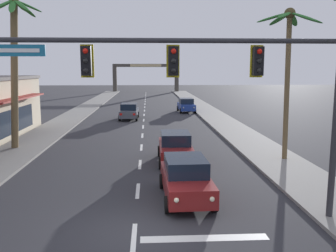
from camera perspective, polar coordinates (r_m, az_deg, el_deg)
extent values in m
plane|color=#2D2D33|center=(12.27, -5.32, -16.22)|extent=(220.00, 220.00, 0.00)
cube|color=gray|center=(32.36, 9.96, -0.34)|extent=(3.20, 110.00, 0.14)
cube|color=gray|center=(32.59, -17.84, -0.57)|extent=(3.20, 110.00, 0.14)
cube|color=silver|center=(11.90, -5.39, -17.04)|extent=(0.16, 2.00, 0.01)
cube|color=silver|center=(15.96, -4.79, -10.12)|extent=(0.16, 2.00, 0.01)
cube|color=silver|center=(20.17, -4.44, -6.04)|extent=(0.16, 2.00, 0.01)
cube|color=silver|center=(24.45, -4.22, -3.38)|extent=(0.16, 2.00, 0.01)
cube|color=silver|center=(28.76, -4.06, -1.51)|extent=(0.16, 2.00, 0.01)
cube|color=silver|center=(33.09, -3.95, -0.13)|extent=(0.16, 2.00, 0.01)
cube|color=silver|center=(37.44, -3.86, 0.92)|extent=(0.16, 2.00, 0.01)
cube|color=silver|center=(41.80, -3.79, 1.76)|extent=(0.16, 2.00, 0.01)
cube|color=silver|center=(46.17, -3.74, 2.44)|extent=(0.16, 2.00, 0.01)
cube|color=silver|center=(50.54, -3.69, 3.00)|extent=(0.16, 2.00, 0.01)
cube|color=silver|center=(54.91, -3.65, 3.48)|extent=(0.16, 2.00, 0.01)
cube|color=silver|center=(59.29, -3.62, 3.88)|extent=(0.16, 2.00, 0.01)
cube|color=silver|center=(63.67, -3.59, 4.23)|extent=(0.16, 2.00, 0.01)
cube|color=silver|center=(68.06, -3.56, 4.53)|extent=(0.16, 2.00, 0.01)
cube|color=silver|center=(72.44, -3.54, 4.80)|extent=(0.16, 2.00, 0.01)
cube|color=silver|center=(76.83, -3.52, 5.03)|extent=(0.16, 2.00, 0.01)
cube|color=silver|center=(81.22, -3.50, 5.24)|extent=(0.16, 2.00, 0.01)
cube|color=silver|center=(11.84, 5.78, -17.18)|extent=(4.00, 0.44, 0.01)
cylinder|color=#2D2D33|center=(13.38, 24.92, 0.30)|extent=(0.22, 0.22, 6.78)
cylinder|color=#2D2D33|center=(11.74, 0.84, 13.32)|extent=(10.96, 0.16, 0.16)
cube|color=black|center=(12.18, 14.00, 9.89)|extent=(0.32, 0.26, 0.92)
sphere|color=red|center=(12.06, 14.25, 11.32)|extent=(0.17, 0.17, 0.17)
sphere|color=black|center=(12.05, 14.20, 9.89)|extent=(0.17, 0.17, 0.17)
sphere|color=black|center=(12.05, 14.14, 8.47)|extent=(0.17, 0.17, 0.17)
cube|color=yellow|center=(12.34, 13.77, 9.88)|extent=(0.42, 0.03, 1.04)
cube|color=black|center=(11.68, 0.84, 10.20)|extent=(0.32, 0.26, 0.92)
sphere|color=red|center=(11.55, 0.89, 11.70)|extent=(0.17, 0.17, 0.17)
sphere|color=black|center=(11.54, 0.89, 10.22)|extent=(0.17, 0.17, 0.17)
sphere|color=black|center=(11.54, 0.89, 8.73)|extent=(0.17, 0.17, 0.17)
cube|color=yellow|center=(11.85, 0.78, 10.18)|extent=(0.42, 0.03, 1.04)
cube|color=black|center=(11.81, -12.74, 9.97)|extent=(0.32, 0.26, 0.92)
sphere|color=red|center=(11.69, -12.91, 11.45)|extent=(0.17, 0.17, 0.17)
sphere|color=black|center=(11.68, -12.86, 9.98)|extent=(0.17, 0.17, 0.17)
sphere|color=black|center=(11.67, -12.81, 8.51)|extent=(0.17, 0.17, 0.17)
cube|color=yellow|center=(11.98, -12.61, 9.96)|extent=(0.42, 0.03, 1.04)
cube|color=#196B93|center=(12.37, -22.66, 10.94)|extent=(1.71, 0.05, 0.36)
cube|color=white|center=(12.34, -22.71, 10.94)|extent=(1.37, 0.01, 0.12)
cube|color=maroon|center=(14.80, 2.84, -8.89)|extent=(1.89, 4.35, 0.72)
cube|color=black|center=(14.75, 2.78, -6.20)|extent=(1.67, 2.25, 0.64)
cylinder|color=black|center=(13.74, 7.29, -11.97)|extent=(0.24, 0.65, 0.64)
cylinder|color=black|center=(13.50, -0.06, -12.29)|extent=(0.24, 0.65, 0.64)
cylinder|color=black|center=(16.37, 5.18, -8.47)|extent=(0.24, 0.65, 0.64)
cylinder|color=black|center=(16.17, -0.92, -8.66)|extent=(0.24, 0.65, 0.64)
sphere|color=#F9EFC6|center=(12.85, 6.97, -11.38)|extent=(0.18, 0.18, 0.18)
sphere|color=#F9EFC6|center=(12.66, 1.35, -11.62)|extent=(0.18, 0.18, 0.18)
cube|color=red|center=(16.91, 4.08, -6.26)|extent=(0.24, 0.07, 0.20)
cube|color=red|center=(16.76, -0.41, -6.38)|extent=(0.24, 0.07, 0.20)
cube|color=maroon|center=(20.45, 1.18, -3.85)|extent=(1.80, 4.31, 0.72)
cube|color=black|center=(20.46, 1.15, -1.90)|extent=(1.62, 2.21, 0.64)
cylinder|color=black|center=(19.24, 4.03, -5.80)|extent=(0.23, 0.64, 0.64)
cylinder|color=black|center=(19.12, -1.14, -5.87)|extent=(0.23, 0.64, 0.64)
cylinder|color=black|center=(21.98, 3.17, -3.92)|extent=(0.23, 0.64, 0.64)
cylinder|color=black|center=(21.88, -1.34, -3.98)|extent=(0.23, 0.64, 0.64)
sphere|color=#F9EFC6|center=(18.38, 3.57, -5.08)|extent=(0.18, 0.18, 0.18)
sphere|color=#F9EFC6|center=(18.29, -0.31, -5.13)|extent=(0.18, 0.18, 0.18)
cube|color=red|center=(22.59, 2.48, -2.38)|extent=(0.24, 0.06, 0.20)
cube|color=red|center=(22.51, -0.87, -2.41)|extent=(0.24, 0.06, 0.20)
cube|color=#4C515B|center=(38.29, -6.14, 2.09)|extent=(1.87, 4.35, 0.72)
cube|color=black|center=(38.06, -6.17, 3.08)|extent=(1.66, 2.24, 0.64)
cylinder|color=black|center=(39.81, -7.21, 1.81)|extent=(0.24, 0.65, 0.64)
cylinder|color=black|center=(39.68, -4.73, 1.83)|extent=(0.24, 0.65, 0.64)
cylinder|color=black|center=(37.01, -7.63, 1.27)|extent=(0.24, 0.65, 0.64)
cylinder|color=black|center=(36.87, -4.96, 1.28)|extent=(0.24, 0.65, 0.64)
sphere|color=#B2B2AD|center=(40.48, -6.78, 2.56)|extent=(0.18, 0.18, 0.18)
sphere|color=#B2B2AD|center=(40.38, -5.02, 2.58)|extent=(0.18, 0.18, 0.18)
cube|color=red|center=(36.20, -7.45, 1.83)|extent=(0.24, 0.07, 0.20)
cube|color=red|center=(36.09, -5.36, 1.85)|extent=(0.24, 0.07, 0.20)
cube|color=navy|center=(44.56, 2.89, 3.09)|extent=(1.90, 4.35, 0.72)
cube|color=black|center=(44.64, 2.87, 3.98)|extent=(1.67, 2.25, 0.64)
cylinder|color=black|center=(43.33, 4.27, 2.43)|extent=(0.24, 0.65, 0.64)
cylinder|color=black|center=(43.08, 2.01, 2.41)|extent=(0.24, 0.65, 0.64)
cylinder|color=black|center=(46.11, 3.71, 2.83)|extent=(0.24, 0.65, 0.64)
cylinder|color=black|center=(45.88, 1.57, 2.82)|extent=(0.24, 0.65, 0.64)
sphere|color=#B2B2AD|center=(42.50, 4.12, 2.90)|extent=(0.18, 0.18, 0.18)
sphere|color=#B2B2AD|center=(42.33, 2.46, 2.89)|extent=(0.18, 0.18, 0.18)
cube|color=red|center=(46.77, 3.33, 3.49)|extent=(0.24, 0.07, 0.20)
cube|color=red|center=(46.59, 1.72, 3.48)|extent=(0.24, 0.07, 0.20)
cylinder|color=brown|center=(25.18, -23.05, 7.03)|extent=(0.97, 0.44, 9.37)
ellipsoid|color=#2D702D|center=(25.28, -21.20, 17.24)|extent=(1.72, 0.70, 0.82)
ellipsoid|color=#2D702D|center=(25.82, -21.62, 16.82)|extent=(1.26, 1.53, 1.01)
ellipsoid|color=#2D702D|center=(26.14, -22.16, 17.11)|extent=(0.68, 1.77, 0.63)
ellipsoid|color=#2D702D|center=(26.18, -23.11, 16.78)|extent=(0.95, 1.70, 0.87)
ellipsoid|color=#2D702D|center=(25.87, -24.64, 16.89)|extent=(1.74, 0.85, 0.77)
ellipsoid|color=#2D702D|center=(25.52, -24.92, 16.86)|extent=(1.69, 0.69, 0.90)
ellipsoid|color=#2D702D|center=(24.87, -24.49, 17.07)|extent=(1.13, 1.63, 0.93)
ellipsoid|color=#2D702D|center=(24.65, -23.34, 17.00)|extent=(0.69, 1.59, 1.11)
ellipsoid|color=#2D702D|center=(24.71, -22.16, 17.26)|extent=(1.49, 1.37, 0.93)
sphere|color=#4C4223|center=(25.44, -23.14, 17.76)|extent=(0.60, 0.60, 0.60)
cylinder|color=brown|center=(21.32, 18.24, 5.44)|extent=(0.39, 0.28, 8.15)
ellipsoid|color=#2D702D|center=(21.63, 20.98, 15.64)|extent=(1.84, 0.71, 0.73)
ellipsoid|color=#2D702D|center=(22.32, 19.09, 15.59)|extent=(1.32, 1.74, 0.68)
ellipsoid|color=#2D702D|center=(22.17, 17.14, 15.80)|extent=(0.91, 1.87, 0.62)
ellipsoid|color=#2D702D|center=(21.20, 16.24, 16.12)|extent=(1.84, 0.51, 0.65)
ellipsoid|color=#2D702D|center=(20.61, 17.88, 16.32)|extent=(1.45, 1.68, 0.62)
ellipsoid|color=#2D702D|center=(20.92, 20.55, 15.85)|extent=(1.24, 1.75, 0.77)
sphere|color=#4C4223|center=(21.48, 18.65, 16.48)|extent=(0.60, 0.60, 0.60)
cube|color=#423D38|center=(85.38, -8.38, 7.27)|extent=(0.90, 0.90, 5.75)
cube|color=#423D38|center=(85.30, 1.37, 7.36)|extent=(0.90, 0.90, 5.75)
cube|color=#423D38|center=(85.01, -3.53, 9.51)|extent=(15.28, 0.60, 0.70)
cube|color=tan|center=(84.69, -3.53, 9.52)|extent=(7.19, 0.08, 0.56)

